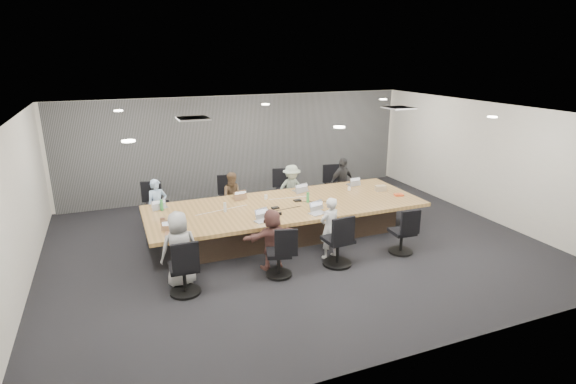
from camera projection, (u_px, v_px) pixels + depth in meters
name	position (u px, v px, depth m)	size (l,w,h in m)	color
floor	(295.00, 244.00, 9.58)	(10.00, 8.00, 0.00)	black
ceiling	(296.00, 112.00, 8.76)	(10.00, 8.00, 0.00)	white
wall_back	(241.00, 145.00, 12.72)	(10.00, 2.80, 0.00)	silver
wall_front	(419.00, 262.00, 5.63)	(10.00, 2.80, 0.00)	silver
wall_left	(16.00, 212.00, 7.39)	(8.00, 2.80, 0.00)	silver
wall_right	(484.00, 160.00, 10.95)	(8.00, 2.80, 0.00)	silver
curtain	(241.00, 146.00, 12.64)	(9.80, 0.04, 2.80)	#5F5F5F
conference_table	(286.00, 219.00, 9.91)	(6.00, 2.20, 0.74)	#3D2D22
chair_0	(157.00, 208.00, 10.48)	(0.58, 0.58, 0.86)	black
chair_1	(230.00, 200.00, 11.12)	(0.56, 0.56, 0.82)	black
chair_2	(286.00, 193.00, 11.65)	(0.59, 0.59, 0.87)	black
chair_3	(335.00, 188.00, 12.17)	(0.56, 0.56, 0.82)	black
chair_4	(184.00, 271.00, 7.50)	(0.55, 0.55, 0.82)	black
chair_5	(279.00, 257.00, 8.12)	(0.51, 0.51, 0.75)	black
chair_6	(338.00, 244.00, 8.53)	(0.59, 0.59, 0.87)	black
chair_7	(402.00, 235.00, 9.06)	(0.52, 0.52, 0.76)	black
person_0	(158.00, 206.00, 10.12)	(0.45, 0.29, 1.22)	#9EC0E5
laptop_0	(160.00, 207.00, 9.59)	(0.30, 0.21, 0.02)	#B2B2B7
person_1	(234.00, 197.00, 10.75)	(0.59, 0.46, 1.20)	brown
laptop_1	(240.00, 198.00, 10.22)	(0.30, 0.21, 0.02)	#8C6647
person_2	(292.00, 189.00, 11.28)	(0.81, 0.46, 1.25)	#90A08C
laptop_2	(300.00, 191.00, 10.76)	(0.34, 0.23, 0.02)	#B2B2B7
person_3	(342.00, 182.00, 11.78)	(0.77, 0.32, 1.31)	#2D2D2F
laptop_3	(352.00, 184.00, 11.27)	(0.29, 0.20, 0.02)	#B2B2B7
person_4	(180.00, 249.00, 7.73)	(0.66, 0.43, 1.35)	#979797
laptop_4	(175.00, 233.00, 8.20)	(0.35, 0.24, 0.02)	#8C6647
person_5	(272.00, 239.00, 8.36)	(1.09, 0.35, 1.17)	brown
laptop_5	(262.00, 221.00, 8.80)	(0.29, 0.20, 0.02)	#B2B2B7
person_6	(330.00, 228.00, 8.78)	(0.46, 0.30, 1.25)	silver
laptop_6	(318.00, 213.00, 9.23)	(0.34, 0.23, 0.02)	#B2B2B7
bottle_green_left	(162.00, 205.00, 9.39)	(0.07, 0.07, 0.23)	green
bottle_green_right	(308.00, 197.00, 9.91)	(0.06, 0.06, 0.23)	green
bottle_clear	(225.00, 207.00, 9.31)	(0.06, 0.06, 0.20)	silver
cup_white_far	(266.00, 197.00, 10.15)	(0.08, 0.08, 0.09)	white
cup_white_near	(349.00, 189.00, 10.79)	(0.07, 0.07, 0.09)	white
mug_brown	(163.00, 220.00, 8.70)	(0.09, 0.09, 0.11)	brown
mic_left	(275.00, 208.00, 9.54)	(0.16, 0.10, 0.03)	black
mic_right	(297.00, 200.00, 10.02)	(0.16, 0.11, 0.03)	black
stapler	(278.00, 214.00, 9.14)	(0.15, 0.04, 0.06)	black
canvas_bag	(381.00, 188.00, 10.74)	(0.25, 0.15, 0.13)	tan
snack_packet	(399.00, 195.00, 10.39)	(0.20, 0.13, 0.04)	#DE5224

